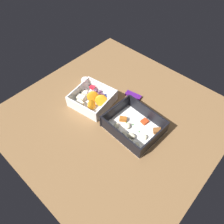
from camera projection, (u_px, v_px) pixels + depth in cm
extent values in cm
cube|color=brown|center=(115.00, 117.00, 87.02)|extent=(80.00, 80.00, 2.00)
cube|color=white|center=(133.00, 129.00, 81.80)|extent=(20.48, 17.09, 0.60)
cube|color=black|center=(116.00, 110.00, 83.69)|extent=(1.39, 16.15, 5.61)
cube|color=black|center=(154.00, 140.00, 75.09)|extent=(1.39, 16.15, 5.61)
cube|color=black|center=(147.00, 113.00, 82.85)|extent=(18.52, 1.51, 5.61)
cube|color=black|center=(119.00, 136.00, 75.94)|extent=(18.52, 1.51, 5.61)
ellipsoid|color=beige|center=(130.00, 141.00, 76.80)|extent=(3.10, 2.64, 1.31)
ellipsoid|color=beige|center=(116.00, 126.00, 81.13)|extent=(2.93, 3.31, 1.37)
ellipsoid|color=beige|center=(137.00, 145.00, 75.95)|extent=(2.85, 2.89, 1.20)
ellipsoid|color=beige|center=(128.00, 126.00, 81.15)|extent=(3.02, 3.35, 1.38)
ellipsoid|color=beige|center=(145.00, 137.00, 78.22)|extent=(2.39, 2.64, 1.09)
ellipsoid|color=beige|center=(132.00, 136.00, 78.24)|extent=(3.26, 2.59, 1.46)
ellipsoid|color=beige|center=(125.00, 135.00, 78.53)|extent=(3.46, 2.90, 1.48)
cube|color=#AD5B1E|center=(123.00, 119.00, 83.45)|extent=(3.35, 3.00, 1.60)
cube|color=red|center=(145.00, 121.00, 82.96)|extent=(2.66, 2.81, 1.05)
cube|color=brown|center=(157.00, 131.00, 79.80)|extent=(3.38, 3.41, 1.72)
cube|color=#387A33|center=(127.00, 122.00, 83.31)|extent=(0.60, 0.40, 0.20)
cube|color=#387A33|center=(133.00, 124.00, 82.58)|extent=(0.60, 0.40, 0.20)
cube|color=#387A33|center=(140.00, 131.00, 80.64)|extent=(0.60, 0.40, 0.20)
cube|color=#387A33|center=(125.00, 134.00, 79.80)|extent=(0.60, 0.40, 0.20)
cube|color=#387A33|center=(118.00, 132.00, 80.29)|extent=(0.60, 0.40, 0.20)
cube|color=white|center=(93.00, 102.00, 90.51)|extent=(17.44, 17.20, 0.60)
cube|color=white|center=(78.00, 91.00, 91.08)|extent=(2.80, 15.04, 4.73)
cube|color=white|center=(107.00, 105.00, 85.82)|extent=(2.80, 15.04, 4.73)
cube|color=white|center=(102.00, 88.00, 92.25)|extent=(14.13, 2.66, 4.73)
cube|color=white|center=(81.00, 109.00, 84.65)|extent=(14.13, 2.66, 4.73)
ellipsoid|color=orange|center=(92.00, 105.00, 86.15)|extent=(4.01, 4.58, 4.17)
ellipsoid|color=orange|center=(101.00, 101.00, 86.88)|extent=(6.10, 6.01, 5.23)
ellipsoid|color=orange|center=(93.00, 97.00, 88.37)|extent=(5.46, 5.81, 5.18)
cube|color=#F4EACC|center=(81.00, 98.00, 90.29)|extent=(3.93, 3.51, 1.94)
cube|color=#F4EACC|center=(80.00, 103.00, 88.27)|extent=(3.47, 2.74, 1.95)
cube|color=#F4EACC|center=(84.00, 93.00, 92.26)|extent=(3.31, 3.20, 1.59)
sphere|color=#562D4C|center=(99.00, 94.00, 91.97)|extent=(1.63, 1.63, 1.63)
sphere|color=#562D4C|center=(92.00, 95.00, 91.35)|extent=(1.94, 1.94, 1.94)
sphere|color=#562D4C|center=(100.00, 92.00, 92.97)|extent=(1.40, 1.40, 1.40)
sphere|color=#562D4C|center=(96.00, 91.00, 93.06)|extent=(1.69, 1.69, 1.69)
sphere|color=#562D4C|center=(102.00, 95.00, 91.35)|extent=(1.92, 1.92, 1.92)
sphere|color=#562D4C|center=(95.00, 94.00, 91.75)|extent=(1.90, 1.90, 1.90)
cone|color=red|center=(92.00, 89.00, 93.63)|extent=(2.65, 2.65, 2.12)
sphere|color=navy|center=(106.00, 97.00, 91.43)|extent=(0.97, 0.97, 0.97)
sphere|color=navy|center=(102.00, 100.00, 90.18)|extent=(1.07, 1.07, 1.07)
sphere|color=navy|center=(109.00, 99.00, 90.59)|extent=(0.96, 0.96, 0.96)
sphere|color=navy|center=(111.00, 98.00, 91.01)|extent=(1.02, 1.02, 1.02)
sphere|color=navy|center=(105.00, 95.00, 92.16)|extent=(0.96, 0.96, 0.96)
cube|color=#51197A|center=(133.00, 95.00, 92.54)|extent=(7.31, 3.60, 1.20)
cylinder|color=white|center=(85.00, 81.00, 97.98)|extent=(3.79, 3.79, 1.79)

